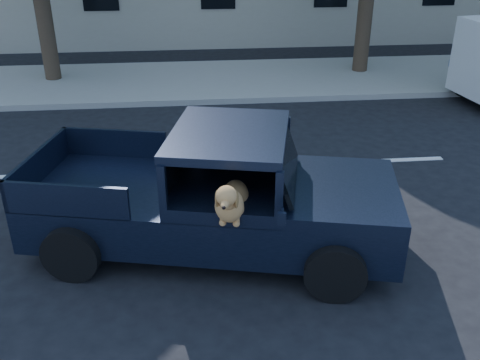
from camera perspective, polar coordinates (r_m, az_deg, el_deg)
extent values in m
plane|color=black|center=(7.32, -3.23, -10.16)|extent=(120.00, 120.00, 0.00)
cube|color=gray|center=(15.68, -4.94, 10.50)|extent=(60.00, 4.00, 0.15)
cylinder|color=#332619|center=(16.09, -20.37, 17.20)|extent=(0.44, 0.44, 4.40)
cube|color=black|center=(7.60, -2.93, -3.12)|extent=(5.37, 3.02, 0.64)
cube|color=black|center=(7.34, 10.99, -1.21)|extent=(1.86, 2.22, 0.16)
cube|color=black|center=(7.07, -1.19, 4.81)|extent=(1.89, 2.16, 0.12)
cube|color=black|center=(7.15, 5.11, 1.96)|extent=(0.61, 1.69, 0.55)
cube|color=black|center=(7.08, -0.06, -3.78)|extent=(0.64, 0.64, 0.37)
cube|color=black|center=(6.14, 4.46, -4.13)|extent=(0.11, 0.07, 0.16)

